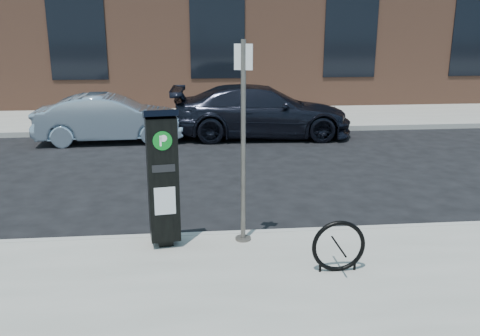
{
  "coord_description": "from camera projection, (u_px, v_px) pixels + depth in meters",
  "views": [
    {
      "loc": [
        -1.06,
        -7.14,
        3.19
      ],
      "look_at": [
        -0.3,
        0.5,
        1.02
      ],
      "focal_mm": 38.0,
      "sensor_mm": 36.0,
      "label": 1
    }
  ],
  "objects": [
    {
      "name": "curb_far",
      "position": [
        226.0,
        131.0,
        15.46
      ],
      "size": [
        60.0,
        0.12,
        0.16
      ],
      "primitive_type": "cube",
      "color": "#9E9B93",
      "rests_on": "ground"
    },
    {
      "name": "sidewalk_far",
      "position": [
        215.0,
        102.0,
        21.19
      ],
      "size": [
        60.0,
        12.0,
        0.15
      ],
      "primitive_type": "cube",
      "color": "gray",
      "rests_on": "ground"
    },
    {
      "name": "ground",
      "position": [
        263.0,
        240.0,
        7.81
      ],
      "size": [
        120.0,
        120.0,
        0.0
      ],
      "primitive_type": "plane",
      "color": "black",
      "rests_on": "ground"
    },
    {
      "name": "car_silver",
      "position": [
        110.0,
        118.0,
        14.17
      ],
      "size": [
        4.07,
        1.56,
        1.32
      ],
      "primitive_type": "imported",
      "rotation": [
        0.0,
        0.0,
        1.61
      ],
      "color": "#9AAFC4",
      "rests_on": "ground"
    },
    {
      "name": "curb_near",
      "position": [
        263.0,
        236.0,
        7.77
      ],
      "size": [
        60.0,
        0.12,
        0.16
      ],
      "primitive_type": "cube",
      "color": "#9E9B93",
      "rests_on": "ground"
    },
    {
      "name": "sign_pole",
      "position": [
        243.0,
        146.0,
        7.06
      ],
      "size": [
        0.25,
        0.23,
        2.85
      ],
      "rotation": [
        0.0,
        0.0,
        -0.32
      ],
      "color": "#4F4945",
      "rests_on": "sidewalk_near"
    },
    {
      "name": "car_dark",
      "position": [
        261.0,
        111.0,
        14.78
      ],
      "size": [
        5.27,
        2.36,
        1.5
      ],
      "primitive_type": "imported",
      "rotation": [
        0.0,
        0.0,
        1.52
      ],
      "color": "black",
      "rests_on": "ground"
    },
    {
      "name": "bike_rack",
      "position": [
        339.0,
        246.0,
        6.41
      ],
      "size": [
        0.69,
        0.06,
        0.69
      ],
      "rotation": [
        0.0,
        0.0,
        0.01
      ],
      "color": "black",
      "rests_on": "sidewalk_near"
    },
    {
      "name": "parking_kiosk",
      "position": [
        163.0,
        177.0,
        7.01
      ],
      "size": [
        0.5,
        0.46,
        1.97
      ],
      "rotation": [
        0.0,
        0.0,
        0.14
      ],
      "color": "black",
      "rests_on": "sidewalk_near"
    },
    {
      "name": "building",
      "position": [
        211.0,
        2.0,
        22.95
      ],
      "size": [
        28.0,
        10.05,
        8.25
      ],
      "color": "brown",
      "rests_on": "ground"
    }
  ]
}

